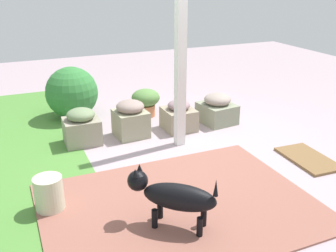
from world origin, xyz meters
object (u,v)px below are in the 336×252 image
object	(u,v)px
porch_pillar	(180,60)
round_shrub	(72,93)
stone_planter_near	(179,116)
ceramic_urn	(49,194)
stone_planter_far	(82,127)
stone_planter_mid	(131,119)
doormat	(308,159)
dog	(173,196)
terracotta_pot_broad	(146,100)
stone_planter_nearest	(217,109)

from	to	relation	value
porch_pillar	round_shrub	size ratio (longest dim) A/B	2.80
porch_pillar	stone_planter_near	xyz separation A→B (m)	(0.44, -0.19, -0.85)
ceramic_urn	stone_planter_far	bearing A→B (deg)	-23.04
stone_planter_mid	porch_pillar	bearing A→B (deg)	-135.30
stone_planter_near	doormat	xyz separation A→B (m)	(-1.42, -0.95, -0.17)
stone_planter_near	dog	size ratio (longest dim) A/B	0.65
round_shrub	porch_pillar	bearing A→B (deg)	-145.39
ceramic_urn	doormat	xyz separation A→B (m)	(-0.13, -2.79, -0.15)
stone_planter_near	stone_planter_mid	bearing A→B (deg)	86.82
stone_planter_mid	terracotta_pot_broad	bearing A→B (deg)	-34.70
ceramic_urn	stone_planter_nearest	bearing A→B (deg)	-61.87
stone_planter_mid	dog	size ratio (longest dim) A/B	0.73
stone_planter_far	terracotta_pot_broad	xyz separation A→B (m)	(0.62, -1.06, 0.02)
stone_planter_nearest	doormat	bearing A→B (deg)	-166.13
dog	doormat	world-z (taller)	dog
stone_planter_nearest	doormat	size ratio (longest dim) A/B	0.73
porch_pillar	stone_planter_far	size ratio (longest dim) A/B	4.59
terracotta_pot_broad	ceramic_urn	distance (m)	2.54
dog	doormat	distance (m)	1.99
stone_planter_mid	ceramic_urn	size ratio (longest dim) A/B	1.48
round_shrub	doormat	xyz separation A→B (m)	(-2.45, -2.15, -0.35)
dog	doormat	bearing A→B (deg)	-74.62
stone_planter_far	ceramic_urn	distance (m)	1.45
stone_planter_far	dog	world-z (taller)	dog
stone_planter_mid	ceramic_urn	world-z (taller)	stone_planter_mid
stone_planter_near	stone_planter_mid	xyz separation A→B (m)	(0.04, 0.66, 0.05)
porch_pillar	stone_planter_mid	xyz separation A→B (m)	(0.47, 0.47, -0.80)
dog	stone_planter_mid	bearing A→B (deg)	-8.46
doormat	stone_planter_mid	bearing A→B (deg)	47.85
doormat	ceramic_urn	bearing A→B (deg)	87.28
stone_planter_near	stone_planter_far	world-z (taller)	stone_planter_far
porch_pillar	terracotta_pot_broad	xyz separation A→B (m)	(1.11, 0.03, -0.80)
terracotta_pot_broad	ceramic_urn	size ratio (longest dim) A/B	1.27
ceramic_urn	doormat	world-z (taller)	ceramic_urn
round_shrub	dog	size ratio (longest dim) A/B	1.13
porch_pillar	terracotta_pot_broad	size ratio (longest dim) A/B	5.06
stone_planter_far	stone_planter_near	bearing A→B (deg)	-92.05
round_shrub	terracotta_pot_broad	xyz separation A→B (m)	(-0.36, -0.98, -0.14)
stone_planter_nearest	round_shrub	distance (m)	2.07
dog	doormat	size ratio (longest dim) A/B	0.91
stone_planter_nearest	dog	size ratio (longest dim) A/B	0.80
stone_planter_mid	terracotta_pot_broad	distance (m)	0.77
terracotta_pot_broad	stone_planter_mid	bearing A→B (deg)	145.30
dog	stone_planter_far	bearing A→B (deg)	9.34
terracotta_pot_broad	stone_planter_nearest	bearing A→B (deg)	-128.71
stone_planter_mid	stone_planter_nearest	bearing A→B (deg)	-90.81
porch_pillar	ceramic_urn	world-z (taller)	porch_pillar
stone_planter_near	round_shrub	size ratio (longest dim) A/B	0.58
porch_pillar	stone_planter_nearest	bearing A→B (deg)	-59.93
doormat	dog	bearing A→B (deg)	105.38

